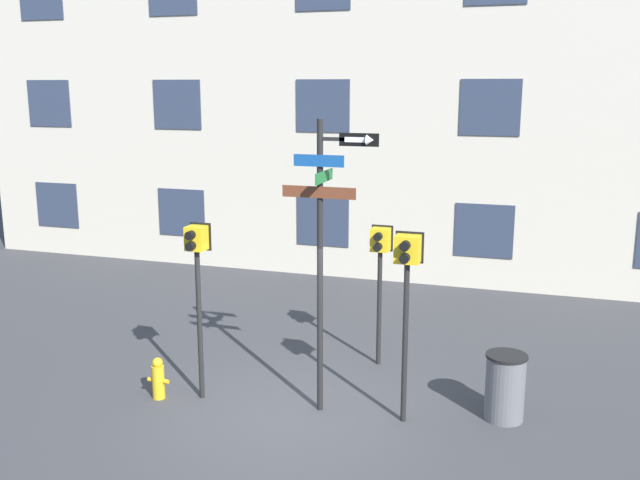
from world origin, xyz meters
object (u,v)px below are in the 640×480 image
object	(u,v)px
pedestrian_signal_right	(407,275)
trash_bin	(505,387)
pedestrian_signal_left	(197,266)
fire_hydrant	(158,379)
street_sign_pole	(324,241)
pedestrian_signal_across	(380,257)

from	to	relation	value
pedestrian_signal_right	trash_bin	xyz separation A→B (m)	(1.39, 0.52, -1.70)
pedestrian_signal_left	fire_hydrant	distance (m)	1.93
street_sign_pole	fire_hydrant	world-z (taller)	street_sign_pole
trash_bin	fire_hydrant	bearing A→B (deg)	-169.76
pedestrian_signal_right	trash_bin	size ratio (longest dim) A/B	2.80
pedestrian_signal_left	fire_hydrant	size ratio (longest dim) A/B	4.15
pedestrian_signal_left	trash_bin	xyz separation A→B (m)	(4.55, 0.71, -1.63)
fire_hydrant	trash_bin	world-z (taller)	trash_bin
street_sign_pole	pedestrian_signal_across	xyz separation A→B (m)	(0.35, 2.03, -0.68)
pedestrian_signal_across	trash_bin	distance (m)	3.05
pedestrian_signal_across	fire_hydrant	distance (m)	4.13
pedestrian_signal_right	trash_bin	world-z (taller)	pedestrian_signal_right
pedestrian_signal_left	pedestrian_signal_right	size ratio (longest dim) A/B	0.99
pedestrian_signal_right	pedestrian_signal_across	size ratio (longest dim) A/B	1.14
fire_hydrant	trash_bin	size ratio (longest dim) A/B	0.67
pedestrian_signal_left	pedestrian_signal_across	world-z (taller)	pedestrian_signal_left
pedestrian_signal_right	pedestrian_signal_across	world-z (taller)	pedestrian_signal_right
street_sign_pole	trash_bin	size ratio (longest dim) A/B	4.35
street_sign_pole	trash_bin	xyz separation A→B (m)	(2.59, 0.54, -2.11)
trash_bin	street_sign_pole	bearing A→B (deg)	-168.17
fire_hydrant	pedestrian_signal_right	bearing A→B (deg)	6.25
street_sign_pole	fire_hydrant	bearing A→B (deg)	-171.38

